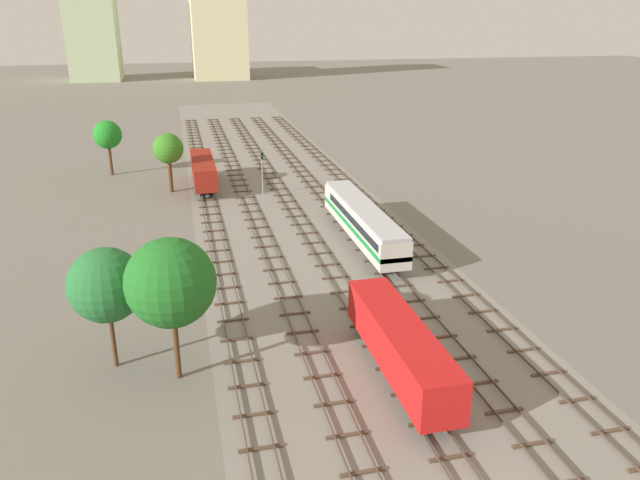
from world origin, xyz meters
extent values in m
plane|color=slate|center=(0.00, 56.00, 0.00)|extent=(480.00, 480.00, 0.00)
cube|color=gray|center=(0.00, 56.00, 0.00)|extent=(23.15, 176.00, 0.01)
cube|color=#47382D|center=(-10.29, 57.00, 0.22)|extent=(0.07, 126.00, 0.15)
cube|color=#47382D|center=(-8.86, 57.00, 0.22)|extent=(0.07, 126.00, 0.15)
cube|color=brown|center=(-9.58, 7.50, 0.07)|extent=(2.40, 0.22, 0.14)
cube|color=brown|center=(-9.58, 10.50, 0.07)|extent=(2.40, 0.22, 0.14)
cube|color=brown|center=(-9.58, 13.50, 0.07)|extent=(2.40, 0.22, 0.14)
cube|color=brown|center=(-9.58, 16.50, 0.07)|extent=(2.40, 0.22, 0.14)
cube|color=brown|center=(-9.58, 19.50, 0.07)|extent=(2.40, 0.22, 0.14)
cube|color=brown|center=(-9.58, 22.50, 0.07)|extent=(2.40, 0.22, 0.14)
cube|color=brown|center=(-9.58, 25.50, 0.07)|extent=(2.40, 0.22, 0.14)
cube|color=brown|center=(-9.58, 28.50, 0.07)|extent=(2.40, 0.22, 0.14)
cube|color=brown|center=(-9.58, 31.50, 0.07)|extent=(2.40, 0.22, 0.14)
cube|color=brown|center=(-9.58, 34.50, 0.07)|extent=(2.40, 0.22, 0.14)
cube|color=brown|center=(-9.58, 37.50, 0.07)|extent=(2.40, 0.22, 0.14)
cube|color=brown|center=(-9.58, 40.50, 0.07)|extent=(2.40, 0.22, 0.14)
cube|color=brown|center=(-9.58, 43.50, 0.07)|extent=(2.40, 0.22, 0.14)
cube|color=brown|center=(-9.58, 46.50, 0.07)|extent=(2.40, 0.22, 0.14)
cube|color=brown|center=(-9.58, 49.50, 0.07)|extent=(2.40, 0.22, 0.14)
cube|color=brown|center=(-9.58, 52.50, 0.07)|extent=(2.40, 0.22, 0.14)
cube|color=brown|center=(-9.58, 55.50, 0.07)|extent=(2.40, 0.22, 0.14)
cube|color=brown|center=(-9.58, 58.50, 0.07)|extent=(2.40, 0.22, 0.14)
cube|color=brown|center=(-9.58, 61.50, 0.07)|extent=(2.40, 0.22, 0.14)
cube|color=brown|center=(-9.58, 64.50, 0.07)|extent=(2.40, 0.22, 0.14)
cube|color=brown|center=(-9.58, 67.50, 0.07)|extent=(2.40, 0.22, 0.14)
cube|color=brown|center=(-9.58, 70.50, 0.07)|extent=(2.40, 0.22, 0.14)
cube|color=brown|center=(-9.58, 73.50, 0.07)|extent=(2.40, 0.22, 0.14)
cube|color=brown|center=(-9.58, 76.50, 0.07)|extent=(2.40, 0.22, 0.14)
cube|color=brown|center=(-9.58, 79.50, 0.07)|extent=(2.40, 0.22, 0.14)
cube|color=brown|center=(-9.58, 82.50, 0.07)|extent=(2.40, 0.22, 0.14)
cube|color=brown|center=(-9.58, 85.50, 0.07)|extent=(2.40, 0.22, 0.14)
cube|color=brown|center=(-9.58, 88.50, 0.07)|extent=(2.40, 0.22, 0.14)
cube|color=brown|center=(-9.58, 91.50, 0.07)|extent=(2.40, 0.22, 0.14)
cube|color=brown|center=(-9.58, 94.50, 0.07)|extent=(2.40, 0.22, 0.14)
cube|color=brown|center=(-9.58, 97.50, 0.07)|extent=(2.40, 0.22, 0.14)
cube|color=brown|center=(-9.58, 100.50, 0.07)|extent=(2.40, 0.22, 0.14)
cube|color=brown|center=(-9.58, 103.50, 0.07)|extent=(2.40, 0.22, 0.14)
cube|color=brown|center=(-9.58, 106.50, 0.07)|extent=(2.40, 0.22, 0.14)
cube|color=brown|center=(-9.58, 109.50, 0.07)|extent=(2.40, 0.22, 0.14)
cube|color=brown|center=(-9.58, 112.50, 0.07)|extent=(2.40, 0.22, 0.14)
cube|color=brown|center=(-9.58, 115.50, 0.07)|extent=(2.40, 0.22, 0.14)
cube|color=brown|center=(-9.58, 118.50, 0.07)|extent=(2.40, 0.22, 0.14)
cube|color=#47382D|center=(-5.51, 57.00, 0.22)|extent=(0.07, 126.00, 0.15)
cube|color=#47382D|center=(-4.07, 57.00, 0.22)|extent=(0.07, 126.00, 0.15)
cube|color=brown|center=(-4.79, 4.50, 0.07)|extent=(2.40, 0.22, 0.14)
cube|color=brown|center=(-4.79, 7.50, 0.07)|extent=(2.40, 0.22, 0.14)
cube|color=brown|center=(-4.79, 10.50, 0.07)|extent=(2.40, 0.22, 0.14)
cube|color=brown|center=(-4.79, 13.50, 0.07)|extent=(2.40, 0.22, 0.14)
cube|color=brown|center=(-4.79, 16.50, 0.07)|extent=(2.40, 0.22, 0.14)
cube|color=brown|center=(-4.79, 19.50, 0.07)|extent=(2.40, 0.22, 0.14)
cube|color=brown|center=(-4.79, 22.50, 0.07)|extent=(2.40, 0.22, 0.14)
cube|color=brown|center=(-4.79, 25.50, 0.07)|extent=(2.40, 0.22, 0.14)
cube|color=brown|center=(-4.79, 28.50, 0.07)|extent=(2.40, 0.22, 0.14)
cube|color=brown|center=(-4.79, 31.50, 0.07)|extent=(2.40, 0.22, 0.14)
cube|color=brown|center=(-4.79, 34.50, 0.07)|extent=(2.40, 0.22, 0.14)
cube|color=brown|center=(-4.79, 37.50, 0.07)|extent=(2.40, 0.22, 0.14)
cube|color=brown|center=(-4.79, 40.50, 0.07)|extent=(2.40, 0.22, 0.14)
cube|color=brown|center=(-4.79, 43.50, 0.07)|extent=(2.40, 0.22, 0.14)
cube|color=brown|center=(-4.79, 46.50, 0.07)|extent=(2.40, 0.22, 0.14)
cube|color=brown|center=(-4.79, 49.50, 0.07)|extent=(2.40, 0.22, 0.14)
cube|color=brown|center=(-4.79, 52.50, 0.07)|extent=(2.40, 0.22, 0.14)
cube|color=brown|center=(-4.79, 55.50, 0.07)|extent=(2.40, 0.22, 0.14)
cube|color=brown|center=(-4.79, 58.50, 0.07)|extent=(2.40, 0.22, 0.14)
cube|color=brown|center=(-4.79, 61.50, 0.07)|extent=(2.40, 0.22, 0.14)
cube|color=brown|center=(-4.79, 64.50, 0.07)|extent=(2.40, 0.22, 0.14)
cube|color=brown|center=(-4.79, 67.50, 0.07)|extent=(2.40, 0.22, 0.14)
cube|color=brown|center=(-4.79, 70.50, 0.07)|extent=(2.40, 0.22, 0.14)
cube|color=brown|center=(-4.79, 73.50, 0.07)|extent=(2.40, 0.22, 0.14)
cube|color=brown|center=(-4.79, 76.50, 0.07)|extent=(2.40, 0.22, 0.14)
cube|color=brown|center=(-4.79, 79.50, 0.07)|extent=(2.40, 0.22, 0.14)
cube|color=brown|center=(-4.79, 82.50, 0.07)|extent=(2.40, 0.22, 0.14)
cube|color=brown|center=(-4.79, 85.50, 0.07)|extent=(2.40, 0.22, 0.14)
cube|color=brown|center=(-4.79, 88.50, 0.07)|extent=(2.40, 0.22, 0.14)
cube|color=brown|center=(-4.79, 91.50, 0.07)|extent=(2.40, 0.22, 0.14)
cube|color=brown|center=(-4.79, 94.50, 0.07)|extent=(2.40, 0.22, 0.14)
cube|color=brown|center=(-4.79, 97.50, 0.07)|extent=(2.40, 0.22, 0.14)
cube|color=brown|center=(-4.79, 100.50, 0.07)|extent=(2.40, 0.22, 0.14)
cube|color=brown|center=(-4.79, 103.50, 0.07)|extent=(2.40, 0.22, 0.14)
cube|color=brown|center=(-4.79, 106.50, 0.07)|extent=(2.40, 0.22, 0.14)
cube|color=brown|center=(-4.79, 109.50, 0.07)|extent=(2.40, 0.22, 0.14)
cube|color=brown|center=(-4.79, 112.50, 0.07)|extent=(2.40, 0.22, 0.14)
cube|color=brown|center=(-4.79, 115.50, 0.07)|extent=(2.40, 0.22, 0.14)
cube|color=brown|center=(-4.79, 118.50, 0.07)|extent=(2.40, 0.22, 0.14)
cube|color=#47382D|center=(-0.72, 57.00, 0.22)|extent=(0.07, 126.00, 0.15)
cube|color=#47382D|center=(0.72, 57.00, 0.22)|extent=(0.07, 126.00, 0.15)
cube|color=brown|center=(0.00, 4.50, 0.07)|extent=(2.40, 0.22, 0.14)
cube|color=brown|center=(0.00, 7.50, 0.07)|extent=(2.40, 0.22, 0.14)
cube|color=brown|center=(0.00, 10.50, 0.07)|extent=(2.40, 0.22, 0.14)
cube|color=brown|center=(0.00, 13.50, 0.07)|extent=(2.40, 0.22, 0.14)
cube|color=brown|center=(0.00, 16.50, 0.07)|extent=(2.40, 0.22, 0.14)
cube|color=brown|center=(0.00, 19.50, 0.07)|extent=(2.40, 0.22, 0.14)
cube|color=brown|center=(0.00, 22.50, 0.07)|extent=(2.40, 0.22, 0.14)
cube|color=brown|center=(0.00, 25.50, 0.07)|extent=(2.40, 0.22, 0.14)
cube|color=brown|center=(0.00, 28.50, 0.07)|extent=(2.40, 0.22, 0.14)
cube|color=brown|center=(0.00, 31.50, 0.07)|extent=(2.40, 0.22, 0.14)
cube|color=brown|center=(0.00, 34.50, 0.07)|extent=(2.40, 0.22, 0.14)
cube|color=brown|center=(0.00, 37.50, 0.07)|extent=(2.40, 0.22, 0.14)
cube|color=brown|center=(0.00, 40.50, 0.07)|extent=(2.40, 0.22, 0.14)
cube|color=brown|center=(0.00, 43.50, 0.07)|extent=(2.40, 0.22, 0.14)
cube|color=brown|center=(0.00, 46.50, 0.07)|extent=(2.40, 0.22, 0.14)
cube|color=brown|center=(0.00, 49.50, 0.07)|extent=(2.40, 0.22, 0.14)
cube|color=brown|center=(0.00, 52.50, 0.07)|extent=(2.40, 0.22, 0.14)
cube|color=brown|center=(0.00, 55.50, 0.07)|extent=(2.40, 0.22, 0.14)
cube|color=brown|center=(0.00, 58.50, 0.07)|extent=(2.40, 0.22, 0.14)
cube|color=brown|center=(0.00, 61.50, 0.07)|extent=(2.40, 0.22, 0.14)
cube|color=brown|center=(0.00, 64.50, 0.07)|extent=(2.40, 0.22, 0.14)
cube|color=brown|center=(0.00, 67.50, 0.07)|extent=(2.40, 0.22, 0.14)
cube|color=brown|center=(0.00, 70.50, 0.07)|extent=(2.40, 0.22, 0.14)
cube|color=brown|center=(0.00, 73.50, 0.07)|extent=(2.40, 0.22, 0.14)
cube|color=brown|center=(0.00, 76.50, 0.07)|extent=(2.40, 0.22, 0.14)
cube|color=brown|center=(0.00, 79.50, 0.07)|extent=(2.40, 0.22, 0.14)
cube|color=brown|center=(0.00, 82.50, 0.07)|extent=(2.40, 0.22, 0.14)
cube|color=brown|center=(0.00, 85.50, 0.07)|extent=(2.40, 0.22, 0.14)
cube|color=brown|center=(0.00, 88.50, 0.07)|extent=(2.40, 0.22, 0.14)
cube|color=brown|center=(0.00, 91.50, 0.07)|extent=(2.40, 0.22, 0.14)
cube|color=brown|center=(0.00, 94.50, 0.07)|extent=(2.40, 0.22, 0.14)
cube|color=brown|center=(0.00, 97.50, 0.07)|extent=(2.40, 0.22, 0.14)
cube|color=brown|center=(0.00, 100.50, 0.07)|extent=(2.40, 0.22, 0.14)
cube|color=brown|center=(0.00, 103.50, 0.07)|extent=(2.40, 0.22, 0.14)
cube|color=brown|center=(0.00, 106.50, 0.07)|extent=(2.40, 0.22, 0.14)
cube|color=brown|center=(0.00, 109.50, 0.07)|extent=(2.40, 0.22, 0.14)
cube|color=brown|center=(0.00, 112.50, 0.07)|extent=(2.40, 0.22, 0.14)
cube|color=brown|center=(0.00, 115.50, 0.07)|extent=(2.40, 0.22, 0.14)
cube|color=brown|center=(0.00, 118.50, 0.07)|extent=(2.40, 0.22, 0.14)
cube|color=#47382D|center=(4.07, 57.00, 0.22)|extent=(0.07, 126.00, 0.15)
cube|color=#47382D|center=(5.51, 57.00, 0.22)|extent=(0.07, 126.00, 0.15)
cube|color=brown|center=(4.79, 4.50, 0.07)|extent=(2.40, 0.22, 0.14)
cube|color=brown|center=(4.79, 7.50, 0.07)|extent=(2.40, 0.22, 0.14)
cube|color=brown|center=(4.79, 10.50, 0.07)|extent=(2.40, 0.22, 0.14)
cube|color=brown|center=(4.79, 13.50, 0.07)|extent=(2.40, 0.22, 0.14)
cube|color=brown|center=(4.79, 16.50, 0.07)|extent=(2.40, 0.22, 0.14)
cube|color=brown|center=(4.79, 19.50, 0.07)|extent=(2.40, 0.22, 0.14)
cube|color=brown|center=(4.79, 22.50, 0.07)|extent=(2.40, 0.22, 0.14)
cube|color=brown|center=(4.79, 25.50, 0.07)|extent=(2.40, 0.22, 0.14)
cube|color=brown|center=(4.79, 28.50, 0.07)|extent=(2.40, 0.22, 0.14)
cube|color=brown|center=(4.79, 31.50, 0.07)|extent=(2.40, 0.22, 0.14)
cube|color=brown|center=(4.79, 34.50, 0.07)|extent=(2.40, 0.22, 0.14)
cube|color=brown|center=(4.79, 37.50, 0.07)|extent=(2.40, 0.22, 0.14)
cube|color=brown|center=(4.79, 40.50, 0.07)|extent=(2.40, 0.22, 0.14)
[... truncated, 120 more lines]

